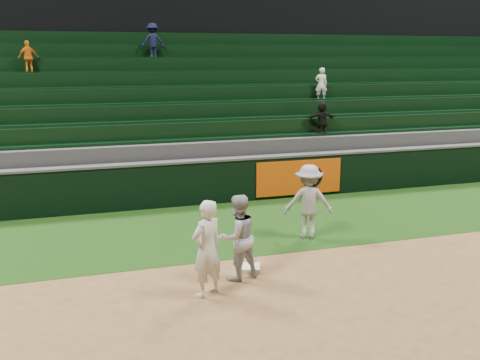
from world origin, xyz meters
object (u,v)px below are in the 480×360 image
object	(u,v)px
first_base	(250,268)
baserunner	(238,237)
first_baseman	(207,248)
base_coach	(309,201)

from	to	relation	value
first_base	baserunner	size ratio (longest dim) A/B	0.24
first_baseman	base_coach	world-z (taller)	first_baseman
base_coach	first_baseman	bearing A→B (deg)	55.62
first_base	first_baseman	distance (m)	1.55
first_base	first_baseman	world-z (taller)	first_baseman
baserunner	base_coach	size ratio (longest dim) A/B	0.95
base_coach	first_base	bearing A→B (deg)	55.41
first_base	baserunner	bearing A→B (deg)	-138.27
first_baseman	base_coach	bearing A→B (deg)	-170.18
first_base	base_coach	world-z (taller)	base_coach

